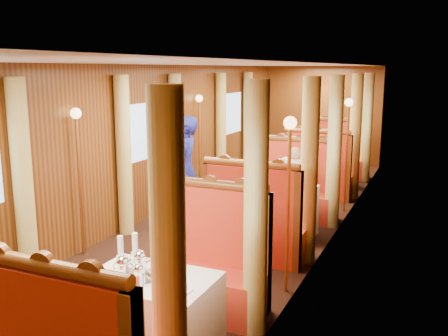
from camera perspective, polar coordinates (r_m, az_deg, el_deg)
The scene contains 45 objects.
floor at distance 7.75m, azimuth 0.81°, elevation -7.03°, with size 3.00×12.00×0.01m, color black, non-canonical shape.
ceiling at distance 7.35m, azimuth 0.87°, elevation 11.80°, with size 3.00×12.00×0.01m, color silver, non-canonical shape.
wall_far at distance 13.15m, azimuth 11.07°, elevation 5.92°, with size 3.00×2.50×0.01m, color brown, non-canonical shape.
wall_left at distance 8.14m, azimuth -8.95°, elevation 2.79°, with size 12.00×2.50×0.01m, color brown, non-canonical shape.
wall_right at distance 7.01m, azimuth 12.22°, elevation 1.31°, with size 12.00×2.50×0.01m, color brown, non-canonical shape.
doorway_far at distance 13.14m, azimuth 11.00°, elevation 4.82°, with size 0.80×0.04×2.00m, color brown.
table_near at distance 4.40m, azimuth -8.24°, elevation -16.72°, with size 1.05×0.72×0.75m, color white.
banquette_near_aft at distance 5.19m, azimuth -2.24°, elevation -11.54°, with size 1.30×0.55×1.34m.
table_mid at distance 7.39m, azimuth 6.21°, elevation -4.96°, with size 1.05×0.72×0.75m, color white.
banquette_mid_fwd at distance 6.46m, azimuth 3.49°, elevation -6.88°, with size 1.30×0.55×1.34m.
banquette_mid_aft at distance 8.32m, azimuth 8.32°, elevation -2.82°, with size 1.30×0.55×1.34m.
table_far at distance 10.69m, azimuth 11.86°, elevation -0.06°, with size 1.05×0.72×0.75m, color white.
banquette_far_fwd at distance 9.71m, azimuth 10.63°, elevation -0.86°, with size 1.30×0.55×1.34m.
banquette_far_aft at distance 11.66m, azimuth 12.90°, elevation 1.08°, with size 1.30×0.55×1.34m.
tea_tray at distance 4.22m, azimuth -9.97°, elevation -12.33°, with size 0.34×0.26×0.01m, color silver.
teapot_left at distance 4.24m, azimuth -11.44°, elevation -11.31°, with size 0.18×0.13×0.14m, color silver, non-canonical shape.
teapot_right at distance 4.16m, azimuth -9.71°, elevation -11.93°, with size 0.14×0.10×0.11m, color silver, non-canonical shape.
teapot_back at distance 4.34m, azimuth -9.52°, elevation -10.71°, with size 0.17×0.13×0.14m, color silver, non-canonical shape.
fruit_plate at distance 3.99m, azimuth -5.28°, elevation -13.46°, with size 0.23×0.23×0.05m.
cup_inboard at distance 4.49m, azimuth -11.71°, elevation -9.55°, with size 0.08×0.08×0.26m.
cup_outboard at distance 4.55m, azimuth -10.11°, elevation -9.23°, with size 0.08×0.08×0.26m.
rose_vase_mid at distance 7.29m, azimuth 6.16°, elevation -0.70°, with size 0.06×0.06×0.36m.
rose_vase_far at distance 10.62m, azimuth 11.81°, elevation 2.89°, with size 0.06×0.06×0.36m.
curtain_left_near_b at distance 5.99m, azimuth -22.00°, elevation -1.68°, with size 0.22×0.22×2.35m, color #DBCC70.
window_right_near at distance 3.69m, azimuth 1.07°, elevation -4.22°, with size 1.20×0.90×0.01m, color #8CADD8, non-canonical shape.
curtain_right_near_a at distance 3.16m, azimuth -6.32°, elevation -12.28°, with size 0.22×0.22×2.35m, color #DBCC70.
curtain_right_near_b at distance 4.50m, azimuth 3.64°, elevation -5.00°, with size 0.22×0.22×2.35m, color #DBCC70.
window_left_mid at distance 8.11m, azimuth -8.91°, elevation 4.18°, with size 1.20×0.90×0.01m, color #8CADD8, non-canonical shape.
curtain_left_mid_a at distance 7.45m, azimuth -11.37°, elevation 1.33°, with size 0.22×0.22×2.35m, color #DBCC70.
curtain_left_mid_b at distance 8.75m, azimuth -5.53°, elevation 2.96°, with size 0.22×0.22×2.35m, color #DBCC70.
window_right_mid at distance 6.99m, azimuth 12.16°, elevation 2.93°, with size 1.20×0.90×0.01m, color #8CADD8, non-canonical shape.
curtain_right_mid_a at distance 6.30m, azimuth 9.69°, elevation -0.40°, with size 0.22×0.22×2.35m, color #DBCC70.
curtain_right_mid_b at distance 7.80m, azimuth 12.48°, elevation 1.73°, with size 0.22×0.22×2.35m, color #DBCC70.
window_left_far at distance 11.20m, azimuth 0.77°, elevation 6.25°, with size 1.20×0.90×0.01m, color #8CADD8, non-canonical shape.
curtain_left_far_a at distance 10.47m, azimuth -0.36°, elevation 4.39°, with size 0.22×0.22×2.35m, color #DBCC70.
curtain_left_far_b at distance 11.91m, azimuth 2.70°, elevation 5.21°, with size 0.22×0.22×2.35m, color #DBCC70.
window_right_far at distance 10.42m, azimuth 16.07°, elevation 5.43°, with size 1.20×0.90×0.01m, color #8CADD8, non-canonical shape.
curtain_right_far_a at distance 9.70m, azimuth 14.74°, elevation 3.46°, with size 0.22×0.22×2.35m, color #DBCC70.
curtain_right_far_b at distance 11.23m, azimuth 16.01°, elevation 4.42°, with size 0.22×0.22×2.35m, color #DBCC70.
sconce_left_fore at distance 6.67m, azimuth -16.34°, elevation 1.77°, with size 0.14×0.14×1.95m.
sconce_right_fore at distance 5.34m, azimuth 7.44°, elevation -0.15°, with size 0.14×0.14×1.95m.
sconce_left_aft at distance 9.59m, azimuth -2.84°, elevation 4.99°, with size 0.14×0.14×1.95m.
sconce_right_aft at distance 8.72m, azimuth 13.93°, elevation 4.04°, with size 0.14×0.14×1.95m.
steward at distance 8.01m, azimuth -4.40°, elevation -0.13°, with size 0.62×0.41×1.70m, color navy.
passenger at distance 8.05m, azimuth 8.00°, elevation -0.95°, with size 0.40×0.44×0.76m.
Camera 1 is at (2.84, -6.78, 2.44)m, focal length 40.00 mm.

